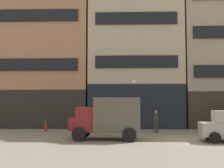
{
  "coord_description": "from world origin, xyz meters",
  "views": [
    {
      "loc": [
        -4.12,
        -17.28,
        2.32
      ],
      "look_at": [
        -4.72,
        1.94,
        3.6
      ],
      "focal_mm": 44.53,
      "sensor_mm": 36.0,
      "label": 1
    }
  ],
  "objects_px": {
    "pedestrian_officer": "(156,120)",
    "streetlamp_curbside": "(134,98)",
    "delivery_truck_near": "(108,117)",
    "fire_hydrant_curbside": "(46,126)"
  },
  "relations": [
    {
      "from": "pedestrian_officer",
      "to": "streetlamp_curbside",
      "type": "relative_size",
      "value": 0.44
    },
    {
      "from": "delivery_truck_near",
      "to": "pedestrian_officer",
      "type": "height_order",
      "value": "delivery_truck_near"
    },
    {
      "from": "streetlamp_curbside",
      "to": "fire_hydrant_curbside",
      "type": "height_order",
      "value": "streetlamp_curbside"
    },
    {
      "from": "delivery_truck_near",
      "to": "streetlamp_curbside",
      "type": "height_order",
      "value": "streetlamp_curbside"
    },
    {
      "from": "fire_hydrant_curbside",
      "to": "streetlamp_curbside",
      "type": "bearing_deg",
      "value": 1.34
    },
    {
      "from": "streetlamp_curbside",
      "to": "fire_hydrant_curbside",
      "type": "bearing_deg",
      "value": -178.66
    },
    {
      "from": "delivery_truck_near",
      "to": "streetlamp_curbside",
      "type": "distance_m",
      "value": 5.46
    },
    {
      "from": "pedestrian_officer",
      "to": "delivery_truck_near",
      "type": "bearing_deg",
      "value": -132.04
    },
    {
      "from": "pedestrian_officer",
      "to": "fire_hydrant_curbside",
      "type": "bearing_deg",
      "value": 173.69
    },
    {
      "from": "delivery_truck_near",
      "to": "streetlamp_curbside",
      "type": "xyz_separation_m",
      "value": [
        1.91,
        4.96,
        1.25
      ]
    }
  ]
}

